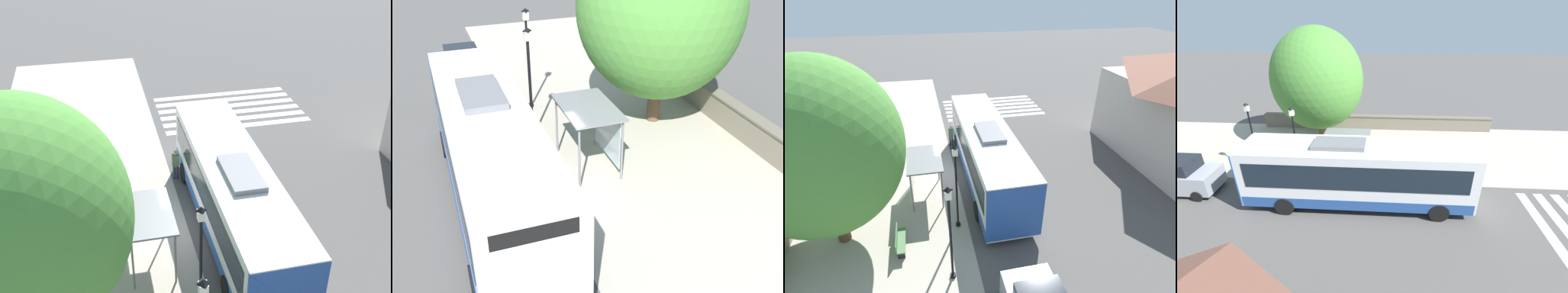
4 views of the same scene
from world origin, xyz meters
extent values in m
plane|color=#514F4C|center=(0.00, 0.00, 0.00)|extent=(120.00, 120.00, 0.00)
cube|color=#ADA393|center=(-4.50, 0.00, 0.01)|extent=(9.00, 44.00, 0.02)
cube|color=silver|center=(5.00, 8.83, 0.00)|extent=(9.00, 0.50, 0.01)
cube|color=slate|center=(-8.55, 0.00, 0.58)|extent=(0.50, 20.00, 1.17)
cube|color=#685F52|center=(-8.55, 0.00, 1.21)|extent=(0.60, 20.00, 0.08)
cube|color=white|center=(1.80, -0.37, 1.93)|extent=(2.57, 11.74, 2.96)
cube|color=black|center=(1.80, -0.37, 2.31)|extent=(2.61, 10.80, 1.30)
cube|color=#264C93|center=(1.80, -0.37, 0.75)|extent=(2.61, 11.51, 0.59)
cube|color=#264C93|center=(1.80, -6.21, 1.93)|extent=(2.61, 0.06, 2.84)
cube|color=black|center=(1.80, 5.46, 3.11)|extent=(1.92, 0.08, 0.41)
cube|color=slate|center=(1.80, -1.25, 3.52)|extent=(1.28, 2.58, 0.22)
cylinder|color=black|center=(0.60, 3.74, 0.50)|extent=(0.30, 1.00, 1.00)
cylinder|color=black|center=(3.00, 3.74, 0.50)|extent=(0.30, 1.00, 1.00)
cylinder|color=black|center=(0.60, -4.00, 0.50)|extent=(0.30, 1.00, 1.00)
cylinder|color=black|center=(3.00, -4.00, 0.50)|extent=(0.30, 1.00, 1.00)
cylinder|color=slate|center=(-1.08, -2.80, 1.17)|extent=(0.08, 0.08, 2.33)
cylinder|color=slate|center=(-1.08, -0.14, 1.17)|extent=(0.08, 0.08, 2.33)
cylinder|color=slate|center=(-2.63, -2.80, 1.17)|extent=(0.08, 0.08, 2.33)
cylinder|color=slate|center=(-2.63, -0.14, 1.17)|extent=(0.08, 0.08, 2.33)
cube|color=slate|center=(-1.86, -1.47, 2.37)|extent=(1.85, 2.96, 0.08)
cube|color=silver|center=(-2.61, -1.47, 1.28)|extent=(0.03, 2.39, 1.87)
cylinder|color=#2D3347|center=(0.12, 4.09, 0.39)|extent=(0.12, 0.12, 0.77)
cylinder|color=#2D3347|center=(0.28, 4.09, 0.39)|extent=(0.12, 0.12, 0.77)
cube|color=#59724C|center=(0.20, 4.09, 1.08)|extent=(0.34, 0.22, 0.62)
sphere|color=tan|center=(0.20, 4.09, 1.50)|extent=(0.21, 0.21, 0.21)
cube|color=#4C7247|center=(-3.22, -5.25, 0.45)|extent=(0.40, 1.59, 0.06)
cube|color=#4C7247|center=(-3.39, -5.25, 0.68)|extent=(0.04, 1.59, 0.40)
cube|color=black|center=(-3.22, -5.88, 0.23)|extent=(0.32, 0.06, 0.45)
cube|color=black|center=(-3.22, -4.61, 0.23)|extent=(0.32, 0.06, 0.45)
cylinder|color=black|center=(-1.13, -7.29, 0.08)|extent=(0.24, 0.24, 0.16)
cylinder|color=black|center=(-1.13, -7.29, 2.04)|extent=(0.10, 0.10, 4.08)
cube|color=silver|center=(-1.13, -7.29, 4.26)|extent=(0.24, 0.24, 0.35)
pyramid|color=black|center=(-1.13, -7.29, 4.50)|extent=(0.28, 0.28, 0.14)
cylinder|color=black|center=(-0.50, -4.35, 0.08)|extent=(0.24, 0.24, 0.16)
cylinder|color=black|center=(-0.50, -4.35, 2.05)|extent=(0.10, 0.10, 4.09)
cube|color=silver|center=(-0.50, -4.35, 4.27)|extent=(0.24, 0.24, 0.35)
pyramid|color=black|center=(-0.50, -4.35, 4.51)|extent=(0.28, 0.28, 0.14)
cylinder|color=brown|center=(-5.87, -4.14, 1.54)|extent=(0.56, 0.56, 3.08)
ellipsoid|color=#4C8C38|center=(-5.87, -4.14, 4.93)|extent=(6.72, 6.72, 7.39)
cube|color=#9EA0A8|center=(1.44, -10.48, 0.83)|extent=(1.84, 3.94, 1.12)
cylinder|color=black|center=(0.57, -9.20, 0.32)|extent=(0.22, 0.64, 0.64)
cylinder|color=black|center=(2.31, -9.20, 0.32)|extent=(0.22, 0.64, 0.64)
camera|label=1|loc=(-3.29, -16.04, 13.71)|focal=45.00mm
camera|label=2|loc=(3.45, 13.24, 9.56)|focal=45.00mm
camera|label=3|loc=(-1.76, -15.85, 10.78)|focal=28.00mm
camera|label=4|loc=(13.20, 1.13, 9.20)|focal=24.00mm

